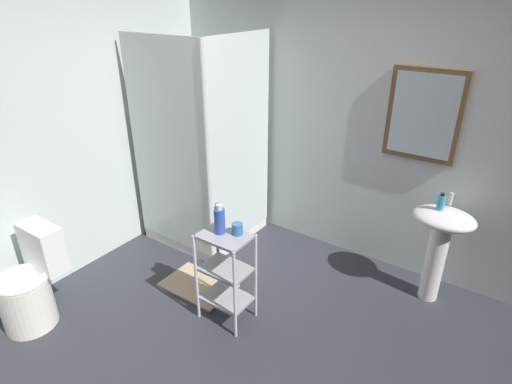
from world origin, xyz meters
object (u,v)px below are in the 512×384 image
Objects in this scene: shower_stall at (206,197)px; rinse_cup at (237,229)px; pedestal_sink at (440,237)px; toilet at (30,287)px; shampoo_bottle_blue at (220,220)px; storage_cart at (226,270)px; bath_mat at (198,285)px; hand_soap_bottle at (441,202)px; lotion_bottle_white at (219,216)px.

shower_stall is 1.24m from rinse_cup.
pedestal_sink reaches higher than toilet.
shower_stall is at bearing 136.17° from shampoo_bottle_blue.
storage_cart is 1.23× the size of bath_mat.
toilet is at bearing -100.32° from shower_stall.
pedestal_sink is at bearing 42.55° from storage_cart.
toilet is 3.35× the size of shampoo_bottle_blue.
shower_stall is at bearing 137.38° from storage_cart.
hand_soap_bottle is at bearing 42.25° from shampoo_bottle_blue.
rinse_cup is at bearing -9.00° from bath_mat.
hand_soap_bottle is (1.18, 1.13, 0.43)m from storage_cart.
shower_stall is 10.74× the size of lotion_bottle_white.
hand_soap_bottle is (2.36, 1.98, 0.56)m from toilet.
rinse_cup is at bearing -137.57° from pedestal_sink.
bath_mat is at bearing -56.17° from shower_stall.
storage_cart is 0.63m from bath_mat.
hand_soap_bottle is 1.54m from rinse_cup.
hand_soap_bottle is at bearing 8.81° from shower_stall.
shower_stall reaches higher than pedestal_sink.
shower_stall is at bearing 136.37° from lotion_bottle_white.
pedestal_sink is 0.29m from hand_soap_bottle.
hand_soap_bottle reaches higher than storage_cart.
toilet is 1.27× the size of bath_mat.
pedestal_sink is 9.50× the size of rinse_cup.
toilet is at bearing -126.76° from bath_mat.
toilet is 1.52m from shampoo_bottle_blue.
pedestal_sink is 3.57× the size of shampoo_bottle_blue.
bath_mat is (-0.32, 0.07, -0.81)m from lotion_bottle_white.
rinse_cup is 0.14× the size of bath_mat.
rinse_cup is (0.94, -0.74, 0.32)m from shower_stall.
hand_soap_bottle is at bearing 39.06° from lotion_bottle_white.
rinse_cup is (0.18, -0.01, -0.04)m from lotion_bottle_white.
toilet is (-2.41, -1.98, -0.26)m from pedestal_sink.
rinse_cup is (1.25, 0.92, 0.47)m from toilet.
pedestal_sink is 1.09× the size of storage_cart.
bath_mat is (-0.43, 0.14, -0.43)m from storage_cart.
shower_stall is 1.19m from storage_cart.
hand_soap_bottle is 1.67m from lotion_bottle_white.
rinse_cup is at bearing 44.53° from storage_cart.
lotion_bottle_white is at bearing 176.46° from rinse_cup.
lotion_bottle_white is (-1.34, -1.05, 0.24)m from pedestal_sink.
lotion_bottle_white is (-0.11, 0.08, 0.39)m from storage_cart.
toilet is at bearing -138.94° from lotion_bottle_white.
rinse_cup reaches higher than pedestal_sink.
bath_mat is at bearing 160.77° from shampoo_bottle_blue.
rinse_cup reaches higher than toilet.
shower_stall reaches higher than bath_mat.
toilet is 1.51m from lotion_bottle_white.
hand_soap_bottle is 1.66m from shampoo_bottle_blue.
shampoo_bottle_blue is at bearing -137.75° from hand_soap_bottle.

